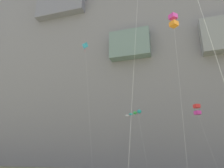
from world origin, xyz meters
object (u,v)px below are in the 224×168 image
at_px(kite_box_front_field, 197,109).
at_px(kite_box_low_left, 173,21).
at_px(kite_diamond_high_right, 86,52).
at_px(kite_windsock_upper_left, 135,113).

height_order(kite_box_front_field, kite_box_low_left, kite_box_low_left).
bearing_deg(kite_box_front_field, kite_box_low_left, -104.06).
distance_m(kite_box_front_field, kite_box_low_left, 14.71).
distance_m(kite_box_low_left, kite_diamond_high_right, 18.05).
bearing_deg(kite_diamond_high_right, kite_windsock_upper_left, 37.59).
bearing_deg(kite_box_low_left, kite_box_front_field, 75.94).
relative_size(kite_box_front_field, kite_diamond_high_right, 0.45).
xyz_separation_m(kite_windsock_upper_left, kite_box_low_left, (8.12, -13.97, 9.53)).
bearing_deg(kite_box_front_field, kite_diamond_high_right, -172.37).
relative_size(kite_windsock_upper_left, kite_box_low_left, 0.53).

